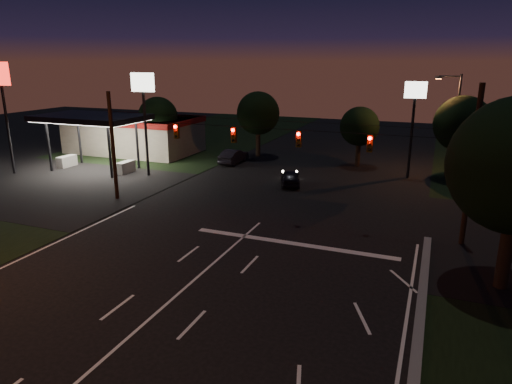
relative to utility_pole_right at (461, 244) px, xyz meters
The scene contains 17 objects.
ground 19.21m from the utility_pole_right, 128.66° to the right, with size 140.00×140.00×0.00m, color black.
cross_street_left 32.02m from the utility_pole_right, behind, with size 20.00×16.00×0.02m, color black.
stop_bar 9.66m from the utility_pole_right, 158.75° to the right, with size 12.00×0.50×0.01m, color silver.
utility_pole_right is the anchor object (origin of this frame).
utility_pole_left 24.00m from the utility_pole_right, behind, with size 0.28×0.28×8.00m, color black.
signal_span 13.20m from the utility_pole_right, behind, with size 24.00×0.40×1.56m.
gas_station 37.27m from the utility_pole_right, 155.56° to the left, with size 14.20×16.10×5.25m.
pole_sign_left_near 27.82m from the utility_pole_right, 164.93° to the left, with size 2.20×0.30×9.10m.
pole_sign_left_far 38.87m from the utility_pole_right, behind, with size 2.00×0.30×10.00m.
pole_sign_right 16.73m from the utility_pole_right, 104.93° to the left, with size 1.80×0.30×8.40m.
street_light_right_far 17.81m from the utility_pole_right, 92.57° to the left, with size 2.20×0.35×9.00m.
tree_far_a 33.84m from the utility_pole_right, 153.24° to the left, with size 4.20×4.20×6.42m.
tree_far_b 28.04m from the utility_pole_right, 136.25° to the left, with size 4.60×4.60×6.98m.
tree_far_c 20.58m from the utility_pole_right, 116.39° to the left, with size 3.80×3.80×5.86m.
tree_far_d 16.84m from the utility_pole_right, 89.92° to the left, with size 4.80×4.80×7.30m.
car_oncoming_a 15.62m from the utility_pole_right, 146.40° to the left, with size 1.52×3.78×1.29m, color black.
car_oncoming_b 25.65m from the utility_pole_right, 144.98° to the left, with size 1.50×4.31×1.42m, color black.
Camera 1 is at (10.08, -11.86, 10.09)m, focal length 32.00 mm.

